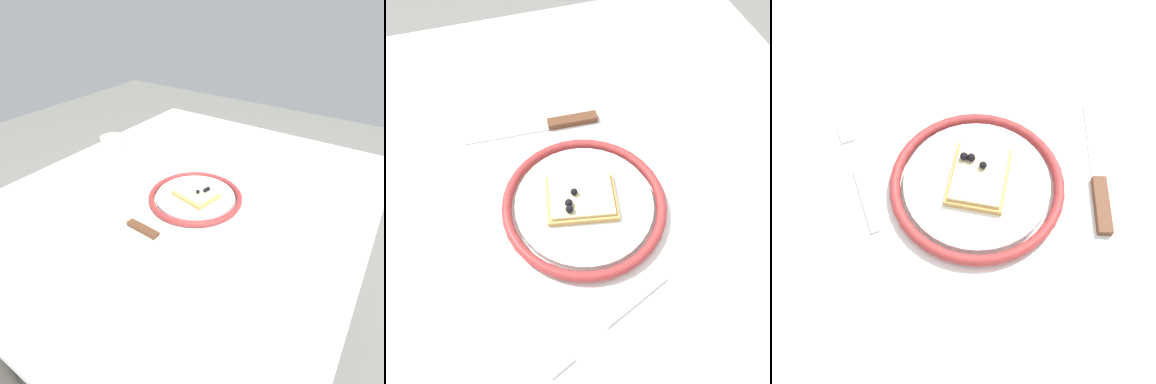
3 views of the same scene
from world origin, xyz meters
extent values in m
plane|color=slate|center=(0.00, 0.00, 0.00)|extent=(6.00, 6.00, 0.00)
cube|color=white|center=(0.00, 0.00, 0.73)|extent=(1.11, 0.93, 0.03)
cylinder|color=#4C4742|center=(-0.49, 0.40, 0.36)|extent=(0.05, 0.05, 0.71)
cylinder|color=#4C4742|center=(0.49, 0.40, 0.36)|extent=(0.05, 0.05, 0.71)
cylinder|color=white|center=(0.02, 0.03, 0.75)|extent=(0.21, 0.21, 0.02)
torus|color=maroon|center=(0.02, 0.03, 0.75)|extent=(0.25, 0.25, 0.02)
cube|color=tan|center=(0.02, 0.04, 0.76)|extent=(0.10, 0.12, 0.01)
cube|color=beige|center=(0.02, 0.04, 0.77)|extent=(0.09, 0.11, 0.01)
sphere|color=black|center=(0.03, 0.05, 0.78)|extent=(0.01, 0.01, 0.01)
sphere|color=black|center=(0.00, 0.06, 0.78)|extent=(0.01, 0.01, 0.01)
sphere|color=black|center=(0.01, 0.06, 0.78)|extent=(0.01, 0.01, 0.01)
cube|color=silver|center=(0.20, 0.12, 0.74)|extent=(0.03, 0.15, 0.00)
cube|color=#59331E|center=(0.20, 0.00, 0.74)|extent=(0.03, 0.09, 0.01)
cube|color=#B8B8B8|center=(-0.14, 0.01, 0.74)|extent=(0.05, 0.11, 0.00)
cube|color=#B8B8B8|center=(-0.19, 0.13, 0.74)|extent=(0.03, 0.04, 0.00)
camera|label=1|loc=(0.63, 0.43, 1.24)|focal=30.42mm
camera|label=2|loc=(-0.28, 0.13, 1.26)|focal=36.30mm
camera|label=3|loc=(0.00, -0.27, 1.26)|focal=38.43mm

